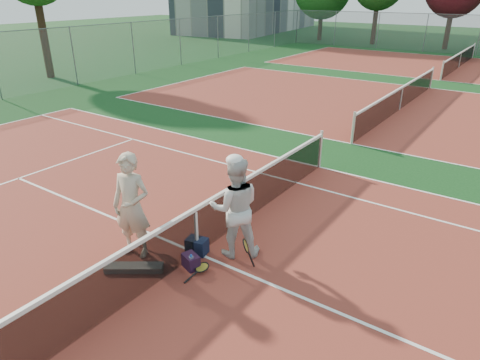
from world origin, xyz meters
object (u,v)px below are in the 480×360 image
object	(u,v)px
player_a	(132,206)
racket_spare	(202,268)
sports_bag_purple	(191,261)
racket_red	(145,233)
player_b	(235,208)
racket_black_held	(246,253)
water_bottle	(191,264)
net_main	(196,231)
sports_bag_navy	(197,246)

from	to	relation	value
player_a	racket_spare	world-z (taller)	player_a
sports_bag_purple	racket_red	bearing A→B (deg)	177.44
player_a	player_b	xyz separation A→B (m)	(1.57, 1.12, -0.04)
racket_red	racket_black_held	size ratio (longest dim) A/B	0.98
player_b	water_bottle	xyz separation A→B (m)	(-0.32, -0.93, -0.85)
net_main	water_bottle	xyz separation A→B (m)	(0.27, -0.48, -0.36)
player_b	racket_red	xyz separation A→B (m)	(-1.63, -0.82, -0.72)
player_b	sports_bag_purple	size ratio (longest dim) A/B	5.98
racket_red	racket_spare	xyz separation A→B (m)	(1.48, -0.03, -0.22)
player_a	sports_bag_purple	bearing A→B (deg)	-5.00
racket_red	racket_spare	world-z (taller)	racket_red
net_main	player_b	world-z (taller)	player_b
racket_black_held	sports_bag_purple	distance (m)	1.03
racket_spare	sports_bag_purple	size ratio (longest dim) A/B	1.79
player_b	sports_bag_navy	xyz separation A→B (m)	(-0.61, -0.43, -0.84)
sports_bag_purple	racket_spare	bearing A→B (deg)	6.75
net_main	sports_bag_purple	size ratio (longest dim) A/B	32.95
player_b	racket_black_held	size ratio (longest dim) A/B	3.47
player_a	racket_black_held	distance (m)	2.30
player_b	sports_bag_navy	size ratio (longest dim) A/B	4.96
player_b	sports_bag_purple	xyz separation A→B (m)	(-0.39, -0.87, -0.86)
sports_bag_purple	water_bottle	size ratio (longest dim) A/B	1.11
sports_bag_purple	player_a	bearing A→B (deg)	-168.17
racket_spare	sports_bag_purple	distance (m)	0.25
racket_spare	racket_red	bearing A→B (deg)	91.65
racket_red	sports_bag_navy	bearing A→B (deg)	-16.70
net_main	player_b	distance (m)	0.89
player_b	racket_red	bearing A→B (deg)	-13.23
player_b	racket_spare	distance (m)	1.27
net_main	racket_red	world-z (taller)	net_main
net_main	racket_spare	xyz separation A→B (m)	(0.44, -0.39, -0.45)
racket_red	sports_bag_navy	distance (m)	1.10
player_a	player_b	size ratio (longest dim) A/B	1.04
player_b	sports_bag_navy	bearing A→B (deg)	-4.75
player_a	sports_bag_purple	xyz separation A→B (m)	(1.18, 0.25, -0.90)
player_a	racket_red	distance (m)	0.82
sports_bag_navy	sports_bag_purple	bearing A→B (deg)	-63.05
player_b	racket_red	size ratio (longest dim) A/B	3.56
racket_spare	player_b	bearing A→B (deg)	-7.16
racket_black_held	player_a	bearing A→B (deg)	-6.25
player_a	racket_black_held	xyz separation A→B (m)	(1.99, 0.86, -0.75)
sports_bag_navy	player_a	bearing A→B (deg)	-144.26
player_a	sports_bag_navy	xyz separation A→B (m)	(0.96, 0.69, -0.88)
sports_bag_purple	sports_bag_navy	bearing A→B (deg)	116.95
racket_red	player_b	bearing A→B (deg)	-10.90
net_main	player_b	xyz separation A→B (m)	(0.59, 0.45, 0.49)
sports_bag_purple	water_bottle	xyz separation A→B (m)	(0.07, -0.06, 0.01)
racket_red	racket_spare	size ratio (longest dim) A/B	0.94
racket_spare	sports_bag_navy	world-z (taller)	sports_bag_navy
racket_spare	sports_bag_navy	distance (m)	0.63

